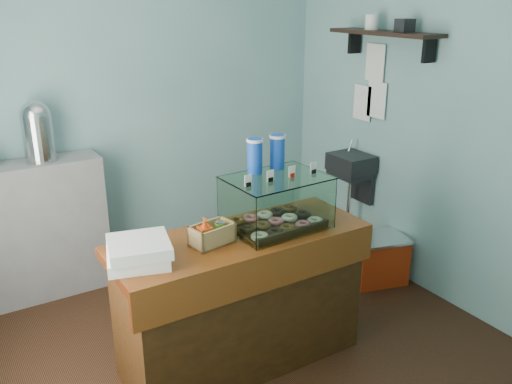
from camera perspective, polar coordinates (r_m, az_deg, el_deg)
ground at (r=3.94m, az=-3.43°, el=-15.27°), size 3.50×3.50×0.00m
room_shell at (r=3.28m, az=-3.72°, el=10.05°), size 3.54×3.04×2.82m
counter at (r=3.50m, az=-1.57°, el=-11.21°), size 1.60×0.60×0.90m
back_shelf at (r=4.55m, az=-21.82°, el=-3.75°), size 1.00×0.32×1.10m
display_case at (r=3.38m, az=1.92°, el=-0.80°), size 0.62×0.47×0.55m
condiment_crate at (r=3.17m, az=-4.75°, el=-4.44°), size 0.27×0.19×0.18m
pastry_boxes at (r=3.01m, az=-12.28°, el=-6.17°), size 0.40×0.41×0.13m
coffee_urn at (r=4.32m, az=-22.04°, el=6.10°), size 0.25×0.25×0.45m
red_cooler at (r=4.67m, az=12.66°, el=-6.86°), size 0.53×0.46×0.40m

